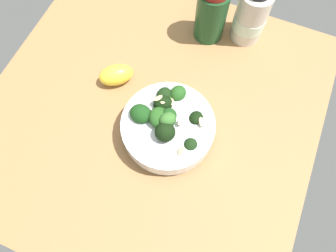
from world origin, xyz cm
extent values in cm
cube|color=#996D42|center=(0.00, 0.00, -2.38)|extent=(67.74, 67.74, 4.76)
cylinder|color=white|center=(5.30, -3.16, 0.65)|extent=(9.82, 9.82, 1.29)
cylinder|color=white|center=(5.30, -3.16, 3.23)|extent=(17.85, 17.85, 3.88)
cylinder|color=silver|center=(5.30, -3.16, 4.77)|extent=(14.91, 14.91, 0.80)
cylinder|color=#2F662B|center=(4.88, -2.53, 4.16)|extent=(1.57, 1.60, 1.62)
ellipsoid|color=#194216|center=(4.88, -2.53, 5.87)|extent=(5.44, 5.31, 4.16)
cylinder|color=#2F662B|center=(5.13, -2.03, 5.68)|extent=(1.45, 1.31, 1.11)
ellipsoid|color=#194216|center=(5.13, -2.03, 6.87)|extent=(3.07, 2.83, 2.83)
cylinder|color=#589D47|center=(2.68, 1.93, 3.70)|extent=(1.34, 1.24, 1.42)
ellipsoid|color=#23511C|center=(2.68, 1.93, 5.12)|extent=(4.40, 4.48, 2.44)
cylinder|color=#4A8F3C|center=(5.69, -5.45, 4.94)|extent=(1.93, 1.82, 1.35)
ellipsoid|color=black|center=(5.69, -5.45, 6.65)|extent=(5.16, 5.96, 5.64)
cylinder|color=#4A8F3C|center=(5.27, -3.28, 5.90)|extent=(1.32, 1.58, 1.62)
ellipsoid|color=#386B2B|center=(5.27, -3.28, 7.38)|extent=(4.05, 4.43, 3.22)
cylinder|color=#4A8F3C|center=(0.08, -3.63, 4.15)|extent=(1.68, 1.60, 1.68)
ellipsoid|color=#194216|center=(0.08, -3.63, 6.08)|extent=(4.35, 4.31, 3.81)
cylinder|color=#2F662B|center=(2.36, 1.93, 4.08)|extent=(1.68, 1.61, 1.41)
ellipsoid|color=black|center=(2.36, 1.93, 5.50)|extent=(3.36, 3.79, 3.25)
cylinder|color=#3C7A32|center=(10.62, -5.36, 3.56)|extent=(1.25, 1.46, 1.44)
ellipsoid|color=black|center=(10.62, -5.36, 4.84)|extent=(3.90, 4.19, 3.23)
cylinder|color=#4A8F3C|center=(9.69, 0.38, 3.79)|extent=(1.34, 1.36, 1.27)
ellipsoid|color=black|center=(9.69, 0.38, 5.12)|extent=(3.65, 4.04, 3.47)
cylinder|color=#589D47|center=(4.64, 3.32, 3.94)|extent=(1.55, 1.54, 1.30)
ellipsoid|color=#23511C|center=(4.64, 3.32, 5.28)|extent=(4.21, 5.11, 4.34)
cylinder|color=#2F662B|center=(3.66, -3.14, 4.32)|extent=(2.27, 2.11, 1.84)
ellipsoid|color=#23511C|center=(3.66, -3.14, 6.25)|extent=(6.38, 6.00, 5.25)
cylinder|color=#4A8F3C|center=(2.94, 0.07, 3.87)|extent=(1.55, 1.56, 1.80)
ellipsoid|color=black|center=(2.94, 0.07, 5.72)|extent=(5.34, 5.37, 4.67)
ellipsoid|color=#DBBC84|center=(3.07, 0.07, 7.17)|extent=(1.05, 1.82, 0.89)
ellipsoid|color=#DBBC84|center=(1.99, 0.03, 7.41)|extent=(1.92, 2.04, 0.78)
ellipsoid|color=#DBBC84|center=(10.99, -0.81, 6.05)|extent=(1.83, 2.06, 0.98)
ellipsoid|color=#DBBC84|center=(4.36, 0.91, 6.10)|extent=(1.71, 2.05, 0.90)
ellipsoid|color=#DBBC84|center=(9.62, -7.33, 5.76)|extent=(1.47, 1.94, 1.14)
ellipsoid|color=#DBBC84|center=(7.53, -2.23, 6.11)|extent=(1.47, 2.02, 0.99)
ellipsoid|color=yellow|center=(-9.54, 4.00, 2.22)|extent=(8.37, 7.95, 4.44)
cylinder|color=#194723|center=(4.20, 23.38, 6.09)|extent=(6.73, 6.73, 12.19)
cylinder|color=beige|center=(12.18, 26.26, 6.19)|extent=(6.85, 6.85, 12.39)
cylinder|color=silver|center=(12.18, 26.26, 4.67)|extent=(6.98, 6.98, 3.21)
camera|label=1|loc=(13.88, -23.69, 58.58)|focal=33.19mm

